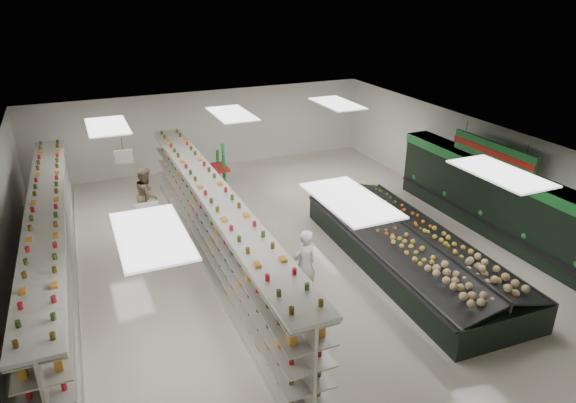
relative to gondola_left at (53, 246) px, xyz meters
name	(u,v)px	position (x,y,z in m)	size (l,w,h in m)	color
floor	(277,249)	(5.93, -0.79, -0.97)	(16.00, 16.00, 0.00)	beige
ceiling	(276,145)	(5.93, -0.79, 2.23)	(14.00, 16.00, 0.02)	white
wall_back	(204,130)	(5.93, 7.21, 0.63)	(14.00, 0.02, 3.20)	white
wall_front	(477,391)	(5.93, -8.79, 0.63)	(14.00, 0.02, 3.20)	white
wall_right	(472,167)	(12.93, -0.79, 0.63)	(0.02, 16.00, 3.20)	white
produce_wall_case	(493,195)	(12.46, -2.29, 0.27)	(0.93, 8.00, 2.20)	black
aisle_sign_near	(147,211)	(2.13, -2.79, 1.78)	(0.52, 0.06, 0.75)	white
aisle_sign_far	(124,157)	(2.13, 1.21, 1.78)	(0.52, 0.06, 0.75)	white
hortifruti_banner	(493,152)	(12.17, -2.29, 1.68)	(0.12, 3.20, 0.95)	#1F7531
gondola_left	(53,246)	(0.00, 0.00, 0.00)	(1.15, 12.18, 2.11)	silver
gondola_center	(215,229)	(4.11, -0.77, 0.03)	(0.98, 12.58, 2.18)	silver
produce_island	(408,248)	(8.93, -3.00, -0.45)	(3.06, 7.74, 1.14)	black
soda_endcap	(208,171)	(5.23, 4.21, -0.10)	(1.44, 1.01, 1.79)	#B31D14
shopper_main	(304,265)	(5.60, -3.35, -0.04)	(0.68, 0.45, 1.86)	silver
shopper_background	(147,195)	(2.81, 2.76, -0.07)	(0.88, 0.54, 1.81)	tan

